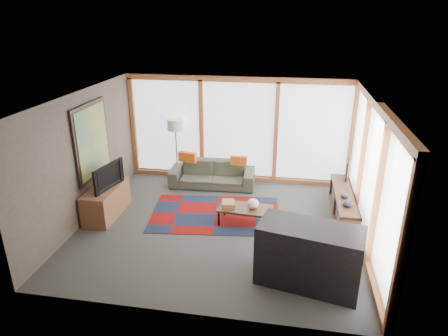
% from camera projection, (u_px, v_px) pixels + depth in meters
% --- Properties ---
extents(ground, '(5.50, 5.50, 0.00)m').
position_uv_depth(ground, '(221.00, 226.00, 7.96)').
color(ground, '#31322F').
rests_on(ground, ground).
extents(room_envelope, '(5.52, 5.02, 2.62)m').
position_uv_depth(room_envelope, '(250.00, 146.00, 7.83)').
color(room_envelope, '#43372F').
rests_on(room_envelope, ground).
extents(rug, '(2.86, 2.02, 0.01)m').
position_uv_depth(rug, '(216.00, 214.00, 8.44)').
color(rug, '#660A09').
rests_on(rug, ground).
extents(sofa, '(2.08, 0.90, 0.60)m').
position_uv_depth(sofa, '(212.00, 174.00, 9.73)').
color(sofa, '#363A2C').
rests_on(sofa, ground).
extents(pillow_left, '(0.45, 0.20, 0.24)m').
position_uv_depth(pillow_left, '(187.00, 157.00, 9.63)').
color(pillow_left, '#BE5013').
rests_on(pillow_left, sofa).
extents(pillow_right, '(0.39, 0.12, 0.21)m').
position_uv_depth(pillow_right, '(239.00, 160.00, 9.45)').
color(pillow_right, '#BE5013').
rests_on(pillow_right, sofa).
extents(floor_lamp, '(0.40, 0.40, 1.57)m').
position_uv_depth(floor_lamp, '(176.00, 150.00, 9.94)').
color(floor_lamp, black).
rests_on(floor_lamp, ground).
extents(coffee_table, '(1.10, 0.62, 0.35)m').
position_uv_depth(coffee_table, '(245.00, 216.00, 8.01)').
color(coffee_table, '#371F12').
rests_on(coffee_table, ground).
extents(book_stack, '(0.30, 0.35, 0.10)m').
position_uv_depth(book_stack, '(228.00, 204.00, 7.99)').
color(book_stack, '#915B36').
rests_on(book_stack, coffee_table).
extents(vase, '(0.27, 0.27, 0.20)m').
position_uv_depth(vase, '(253.00, 204.00, 7.89)').
color(vase, beige).
rests_on(vase, coffee_table).
extents(bookshelf, '(0.39, 2.14, 0.53)m').
position_uv_depth(bookshelf, '(343.00, 205.00, 8.23)').
color(bookshelf, '#371F12').
rests_on(bookshelf, ground).
extents(bowl_a, '(0.25, 0.25, 0.10)m').
position_uv_depth(bowl_a, '(348.00, 204.00, 7.59)').
color(bowl_a, black).
rests_on(bowl_a, bookshelf).
extents(bowl_b, '(0.17, 0.17, 0.08)m').
position_uv_depth(bowl_b, '(344.00, 196.00, 7.95)').
color(bowl_b, black).
rests_on(bowl_b, bookshelf).
extents(shelf_picture, '(0.12, 0.33, 0.43)m').
position_uv_depth(shelf_picture, '(348.00, 170.00, 8.76)').
color(shelf_picture, black).
rests_on(shelf_picture, bookshelf).
extents(tv_console, '(0.53, 1.28, 0.64)m').
position_uv_depth(tv_console, '(106.00, 201.00, 8.30)').
color(tv_console, brown).
rests_on(tv_console, ground).
extents(television, '(0.31, 0.92, 0.53)m').
position_uv_depth(television, '(105.00, 176.00, 8.07)').
color(television, black).
rests_on(television, tv_console).
extents(bar_counter, '(1.69, 1.05, 0.99)m').
position_uv_depth(bar_counter, '(309.00, 256.00, 6.15)').
color(bar_counter, black).
rests_on(bar_counter, ground).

